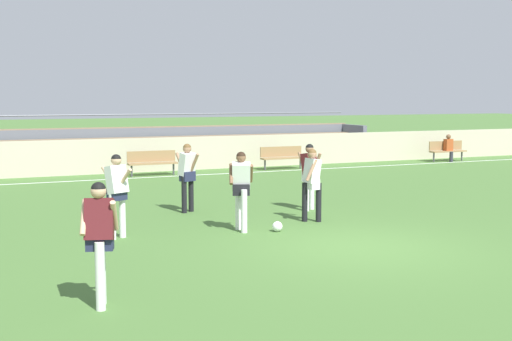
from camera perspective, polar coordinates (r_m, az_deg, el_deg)
The scene contains 15 objects.
ground_plane at distance 12.92m, azimuth 8.80°, elevation -6.51°, with size 160.00×160.00×0.00m, color #477033.
field_line_sideline at distance 24.25m, azimuth -7.37°, elevation -0.49°, with size 44.00×0.12×0.01m, color white.
sideline_wall at distance 25.89m, azimuth -8.52°, elevation 1.35°, with size 48.00×0.16×1.30m, color beige.
bleacher_stand at distance 27.68m, azimuth -8.32°, elevation 2.18°, with size 18.81×2.35×2.15m.
bench_near_wall_gap at distance 24.52m, azimuth -8.88°, elevation 0.83°, with size 1.80×0.40×0.90m.
bench_far_left at distance 30.87m, azimuth 16.02°, elevation 1.77°, with size 1.80×0.40×0.90m.
bench_far_right at distance 26.38m, azimuth 2.24°, elevation 1.28°, with size 1.80×0.40×0.90m.
spectator_seated at distance 30.77m, azimuth 16.17°, elevation 2.05°, with size 0.36×0.42×1.21m.
player_white_overlapping at distance 15.26m, azimuth 4.80°, elevation -0.67°, with size 0.52×0.44×1.68m.
player_white_deep_cover at distance 14.13m, azimuth -1.28°, elevation -1.15°, with size 0.64×0.50×1.70m.
player_white_pressing_high at distance 16.54m, azimuth -5.89°, elevation -0.08°, with size 0.47×0.61×1.71m.
player_dark_wide_right at distance 9.25m, azimuth -13.24°, elevation -5.20°, with size 0.58×0.44×1.72m.
player_white_dropping_back at distance 13.66m, azimuth -11.82°, elevation -1.50°, with size 0.51×0.70×1.71m.
player_dark_challenging at distance 16.81m, azimuth 4.59°, elevation -0.02°, with size 0.47×0.59×1.68m.
soccer_ball at distance 14.21m, azimuth 1.84°, elevation -4.81°, with size 0.22×0.22×0.22m, color white.
Camera 1 is at (-6.85, -10.58, 2.85)m, focal length 46.77 mm.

